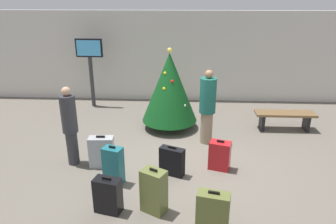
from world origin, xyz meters
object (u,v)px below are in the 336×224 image
(holiday_tree, at_px, (170,87))
(flight_info_kiosk, at_px, (90,61))
(suitcase_3, at_px, (108,195))
(suitcase_4, at_px, (213,210))
(suitcase_6, at_px, (154,191))
(suitcase_0, at_px, (113,166))
(traveller_0, at_px, (70,124))
(suitcase_2, at_px, (102,152))
(suitcase_5, at_px, (220,155))
(waiting_bench, at_px, (285,117))
(traveller_1, at_px, (207,106))
(suitcase_1, at_px, (172,161))

(holiday_tree, height_order, flight_info_kiosk, holiday_tree)
(suitcase_3, distance_m, suitcase_4, 1.70)
(holiday_tree, height_order, suitcase_6, holiday_tree)
(suitcase_0, distance_m, suitcase_6, 1.14)
(traveller_0, distance_m, suitcase_2, 0.85)
(suitcase_3, bearing_deg, flight_info_kiosk, 108.00)
(suitcase_0, bearing_deg, suitcase_4, -32.09)
(holiday_tree, distance_m, suitcase_5, 2.48)
(suitcase_0, bearing_deg, suitcase_5, 17.24)
(traveller_0, bearing_deg, suitcase_0, -34.43)
(waiting_bench, height_order, suitcase_3, suitcase_3)
(suitcase_0, height_order, suitcase_3, suitcase_0)
(holiday_tree, distance_m, waiting_bench, 3.11)
(suitcase_0, xyz_separation_m, suitcase_2, (-0.37, 0.60, -0.04))
(holiday_tree, relative_size, traveller_1, 1.20)
(flight_info_kiosk, bearing_deg, traveller_1, -35.67)
(traveller_1, height_order, suitcase_4, traveller_1)
(suitcase_3, bearing_deg, suitcase_1, 49.89)
(suitcase_4, bearing_deg, waiting_bench, 60.35)
(suitcase_0, bearing_deg, suitcase_6, -43.12)
(traveller_0, bearing_deg, suitcase_5, -1.13)
(suitcase_5, bearing_deg, suitcase_0, -162.76)
(traveller_1, relative_size, suitcase_0, 2.29)
(suitcase_3, relative_size, suitcase_6, 0.81)
(waiting_bench, distance_m, traveller_0, 5.37)
(suitcase_2, height_order, suitcase_4, suitcase_2)
(holiday_tree, xyz_separation_m, traveller_1, (0.92, -0.84, -0.18))
(suitcase_3, bearing_deg, suitcase_5, 36.65)
(holiday_tree, xyz_separation_m, suitcase_0, (-0.92, -2.69, -0.75))
(traveller_1, height_order, suitcase_1, traveller_1)
(traveller_1, bearing_deg, waiting_bench, 22.38)
(traveller_1, bearing_deg, suitcase_4, -91.57)
(suitcase_3, distance_m, suitcase_5, 2.43)
(suitcase_0, bearing_deg, traveller_1, 45.21)
(traveller_0, height_order, traveller_1, traveller_1)
(flight_info_kiosk, distance_m, suitcase_0, 4.72)
(waiting_bench, bearing_deg, suitcase_2, -153.88)
(suitcase_2, xyz_separation_m, suitcase_4, (2.13, -1.71, -0.03))
(traveller_0, bearing_deg, suitcase_3, -54.17)
(suitcase_1, distance_m, suitcase_4, 1.61)
(waiting_bench, bearing_deg, suitcase_5, -132.31)
(suitcase_0, relative_size, suitcase_2, 1.12)
(suitcase_5, bearing_deg, traveller_0, 178.87)
(suitcase_6, bearing_deg, holiday_tree, 88.53)
(suitcase_1, relative_size, suitcase_2, 0.89)
(suitcase_3, bearing_deg, suitcase_6, 3.37)
(suitcase_2, bearing_deg, waiting_bench, 26.12)
(holiday_tree, bearing_deg, flight_info_kiosk, 147.13)
(waiting_bench, relative_size, traveller_0, 0.91)
(traveller_1, height_order, suitcase_5, traveller_1)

